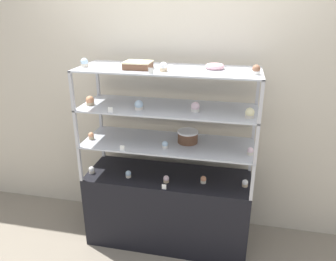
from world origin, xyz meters
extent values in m
plane|color=gray|center=(0.00, 0.00, 0.00)|extent=(20.00, 20.00, 0.00)
cube|color=beige|center=(0.00, 0.39, 1.30)|extent=(8.00, 0.05, 2.60)
cube|color=black|center=(0.00, 0.00, 0.33)|extent=(1.40, 0.50, 0.66)
cube|color=#B7B7BC|center=(-0.69, 0.24, 0.81)|extent=(0.02, 0.02, 0.31)
cube|color=#B7B7BC|center=(0.69, 0.24, 0.81)|extent=(0.02, 0.02, 0.31)
cube|color=#B7B7BC|center=(-0.69, -0.24, 0.81)|extent=(0.02, 0.02, 0.31)
cube|color=#B7B7BC|center=(0.69, -0.24, 0.81)|extent=(0.02, 0.02, 0.31)
cube|color=#B7BCC6|center=(0.00, 0.00, 0.96)|extent=(1.40, 0.50, 0.01)
cube|color=#B7B7BC|center=(-0.69, 0.24, 1.12)|extent=(0.02, 0.02, 0.31)
cube|color=#B7B7BC|center=(0.69, 0.24, 1.12)|extent=(0.02, 0.02, 0.31)
cube|color=#B7B7BC|center=(-0.69, -0.24, 1.12)|extent=(0.02, 0.02, 0.31)
cube|color=#B7B7BC|center=(0.69, -0.24, 1.12)|extent=(0.02, 0.02, 0.31)
cube|color=#B7BCC6|center=(0.00, 0.00, 1.27)|extent=(1.40, 0.50, 0.01)
cube|color=#B7B7BC|center=(-0.69, 0.24, 1.43)|extent=(0.02, 0.02, 0.31)
cube|color=#B7B7BC|center=(0.69, 0.24, 1.43)|extent=(0.02, 0.02, 0.31)
cube|color=#B7B7BC|center=(-0.69, -0.24, 1.43)|extent=(0.02, 0.02, 0.31)
cube|color=#B7B7BC|center=(0.69, -0.24, 1.43)|extent=(0.02, 0.02, 0.31)
cube|color=#B7BCC6|center=(0.00, 0.00, 1.58)|extent=(1.40, 0.50, 0.01)
cylinder|color=brown|center=(0.16, 0.04, 1.01)|extent=(0.16, 0.16, 0.09)
cylinder|color=white|center=(0.16, 0.04, 1.06)|extent=(0.17, 0.17, 0.02)
cube|color=brown|center=(-0.22, -0.06, 1.61)|extent=(0.20, 0.17, 0.05)
cube|color=#F4EAB2|center=(-0.22, -0.06, 1.63)|extent=(0.20, 0.17, 0.01)
cylinder|color=beige|center=(-0.66, -0.10, 0.67)|extent=(0.05, 0.05, 0.02)
sphere|color=white|center=(-0.66, -0.10, 0.70)|extent=(0.05, 0.05, 0.05)
cylinder|color=beige|center=(-0.32, -0.10, 0.67)|extent=(0.05, 0.05, 0.02)
sphere|color=silver|center=(-0.32, -0.10, 0.70)|extent=(0.05, 0.05, 0.05)
cylinder|color=#CCB28C|center=(0.01, -0.12, 0.67)|extent=(0.05, 0.05, 0.02)
sphere|color=silver|center=(0.01, -0.12, 0.70)|extent=(0.05, 0.05, 0.05)
cylinder|color=beige|center=(0.31, -0.06, 0.67)|extent=(0.05, 0.05, 0.02)
sphere|color=#E5996B|center=(0.31, -0.06, 0.70)|extent=(0.05, 0.05, 0.05)
cylinder|color=#CCB28C|center=(0.65, -0.05, 0.67)|extent=(0.05, 0.05, 0.02)
sphere|color=white|center=(0.65, -0.05, 0.70)|extent=(0.05, 0.05, 0.05)
cube|color=white|center=(0.02, -0.23, 0.68)|extent=(0.04, 0.00, 0.04)
cylinder|color=#CCB28C|center=(-0.65, -0.07, 0.98)|extent=(0.04, 0.04, 0.02)
sphere|color=#E5996B|center=(-0.65, -0.07, 1.01)|extent=(0.05, 0.05, 0.05)
cylinder|color=white|center=(0.00, -0.11, 0.98)|extent=(0.04, 0.04, 0.02)
sphere|color=silver|center=(0.00, -0.11, 1.01)|extent=(0.05, 0.05, 0.05)
cylinder|color=beige|center=(0.66, -0.09, 0.98)|extent=(0.04, 0.04, 0.02)
sphere|color=silver|center=(0.66, -0.09, 1.01)|extent=(0.05, 0.05, 0.05)
cube|color=white|center=(-0.32, -0.23, 0.99)|extent=(0.04, 0.00, 0.04)
cylinder|color=#CCB28C|center=(-0.63, -0.07, 1.29)|extent=(0.06, 0.06, 0.02)
sphere|color=#E5996B|center=(-0.63, -0.07, 1.32)|extent=(0.07, 0.07, 0.07)
cylinder|color=white|center=(-0.21, -0.11, 1.29)|extent=(0.06, 0.06, 0.02)
sphere|color=silver|center=(-0.21, -0.11, 1.32)|extent=(0.07, 0.07, 0.07)
cylinder|color=white|center=(0.23, -0.06, 1.29)|extent=(0.06, 0.06, 0.02)
sphere|color=silver|center=(0.23, -0.06, 1.32)|extent=(0.07, 0.07, 0.07)
cylinder|color=beige|center=(0.63, -0.13, 1.29)|extent=(0.06, 0.06, 0.02)
sphere|color=#F4EAB2|center=(0.63, -0.13, 1.32)|extent=(0.07, 0.07, 0.07)
cube|color=white|center=(-0.39, -0.23, 1.30)|extent=(0.04, 0.00, 0.04)
cylinder|color=beige|center=(-0.65, -0.08, 1.60)|extent=(0.05, 0.05, 0.03)
sphere|color=silver|center=(-0.65, -0.08, 1.62)|extent=(0.06, 0.06, 0.06)
cylinder|color=#CCB28C|center=(-0.01, -0.12, 1.60)|extent=(0.05, 0.05, 0.03)
sphere|color=white|center=(-0.01, -0.12, 1.62)|extent=(0.06, 0.06, 0.06)
cylinder|color=white|center=(0.64, -0.09, 1.60)|extent=(0.05, 0.05, 0.03)
sphere|color=#8C5B42|center=(0.64, -0.09, 1.62)|extent=(0.06, 0.06, 0.06)
cube|color=white|center=(-0.07, -0.23, 1.60)|extent=(0.04, 0.00, 0.04)
torus|color=#EFB2BC|center=(0.35, 0.06, 1.60)|extent=(0.14, 0.14, 0.04)
camera|label=1|loc=(0.52, -2.43, 2.05)|focal=35.00mm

